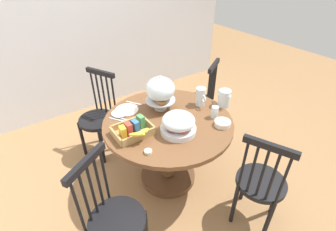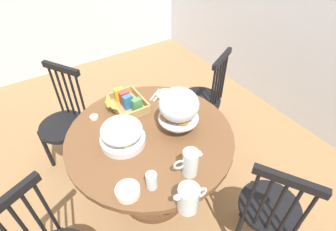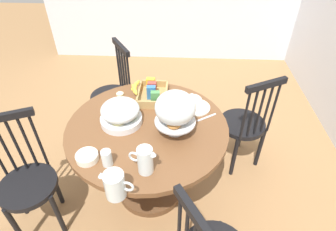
% 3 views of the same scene
% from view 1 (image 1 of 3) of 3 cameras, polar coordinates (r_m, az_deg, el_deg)
% --- Properties ---
extents(ground_plane, '(10.00, 10.00, 0.00)m').
position_cam_1_polar(ground_plane, '(2.71, -2.59, -14.41)').
color(ground_plane, '#997047').
extents(wall_back, '(4.80, 0.06, 2.60)m').
position_cam_1_polar(wall_back, '(3.57, -20.38, 20.40)').
color(wall_back, silver).
rests_on(wall_back, ground_plane).
extents(dining_table, '(1.16, 1.16, 0.74)m').
position_cam_1_polar(dining_table, '(2.37, -0.00, -5.42)').
color(dining_table, brown).
rests_on(dining_table, ground_plane).
extents(windsor_chair_near_window, '(0.44, 0.44, 0.97)m').
position_cam_1_polar(windsor_chair_near_window, '(2.20, 20.30, -14.48)').
color(windsor_chair_near_window, black).
rests_on(windsor_chair_near_window, ground_plane).
extents(windsor_chair_by_cabinet, '(0.46, 0.46, 0.97)m').
position_cam_1_polar(windsor_chair_by_cabinet, '(3.08, 7.11, 3.11)').
color(windsor_chair_by_cabinet, black).
rests_on(windsor_chair_by_cabinet, ground_plane).
extents(windsor_chair_facing_door, '(0.45, 0.45, 0.97)m').
position_cam_1_polar(windsor_chair_facing_door, '(2.86, -15.53, -0.68)').
color(windsor_chair_facing_door, black).
rests_on(windsor_chair_facing_door, ground_plane).
extents(windsor_chair_far_side, '(0.46, 0.46, 0.97)m').
position_cam_1_polar(windsor_chair_far_side, '(1.92, -12.21, -22.26)').
color(windsor_chair_far_side, black).
rests_on(windsor_chair_far_side, ground_plane).
extents(pastry_stand_with_dome, '(0.28, 0.28, 0.34)m').
position_cam_1_polar(pastry_stand_with_dome, '(2.30, -1.77, 5.80)').
color(pastry_stand_with_dome, silver).
rests_on(pastry_stand_with_dome, dining_table).
extents(fruit_platter_covered, '(0.30, 0.30, 0.18)m').
position_cam_1_polar(fruit_platter_covered, '(2.05, 2.38, -1.86)').
color(fruit_platter_covered, silver).
rests_on(fruit_platter_covered, dining_table).
extents(orange_juice_pitcher, '(0.09, 0.18, 0.18)m').
position_cam_1_polar(orange_juice_pitcher, '(2.43, 7.51, 4.09)').
color(orange_juice_pitcher, silver).
rests_on(orange_juice_pitcher, dining_table).
extents(milk_pitcher, '(0.11, 0.20, 0.17)m').
position_cam_1_polar(milk_pitcher, '(2.47, 12.72, 3.76)').
color(milk_pitcher, silver).
rests_on(milk_pitcher, dining_table).
extents(cereal_basket, '(0.32, 0.30, 0.12)m').
position_cam_1_polar(cereal_basket, '(2.06, -7.94, -3.32)').
color(cereal_basket, tan).
rests_on(cereal_basket, dining_table).
extents(china_plate_large, '(0.22, 0.22, 0.01)m').
position_cam_1_polar(china_plate_large, '(2.40, -9.39, 1.27)').
color(china_plate_large, white).
rests_on(china_plate_large, dining_table).
extents(china_plate_small, '(0.15, 0.15, 0.01)m').
position_cam_1_polar(china_plate_small, '(2.34, -10.98, 0.54)').
color(china_plate_small, white).
rests_on(china_plate_small, china_plate_large).
extents(cereal_bowl, '(0.14, 0.14, 0.04)m').
position_cam_1_polar(cereal_bowl, '(2.21, 12.35, -1.76)').
color(cereal_bowl, white).
rests_on(cereal_bowl, dining_table).
extents(drinking_glass, '(0.06, 0.06, 0.11)m').
position_cam_1_polar(drinking_glass, '(2.29, 10.62, 0.79)').
color(drinking_glass, silver).
rests_on(drinking_glass, dining_table).
extents(butter_dish, '(0.06, 0.06, 0.02)m').
position_cam_1_polar(butter_dish, '(1.90, -4.57, -8.21)').
color(butter_dish, beige).
rests_on(butter_dish, dining_table).
extents(table_knife, '(0.10, 0.15, 0.01)m').
position_cam_1_polar(table_knife, '(2.30, -11.12, -0.55)').
color(table_knife, silver).
rests_on(table_knife, dining_table).
extents(dinner_fork, '(0.10, 0.15, 0.01)m').
position_cam_1_polar(dinner_fork, '(2.28, -11.51, -0.95)').
color(dinner_fork, silver).
rests_on(dinner_fork, dining_table).
extents(soup_spoon, '(0.10, 0.15, 0.01)m').
position_cam_1_polar(soup_spoon, '(2.50, -7.79, 2.82)').
color(soup_spoon, silver).
rests_on(soup_spoon, dining_table).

